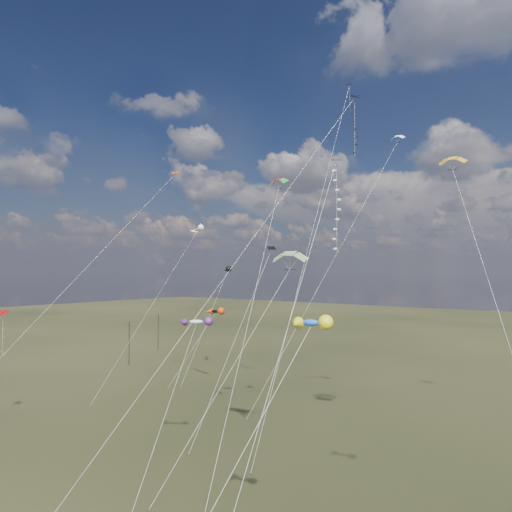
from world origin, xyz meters
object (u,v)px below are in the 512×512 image
Objects in this scene: utility_pole_near at (129,343)px; utility_pole_far at (158,331)px; diamond_black_high at (339,145)px; parafoil_yellow at (453,160)px; novelty_black_orange at (215,311)px.

utility_pole_far is at bearing 119.74° from utility_pole_near.
diamond_black_high reaches higher than parafoil_yellow.
diamond_black_high is 2.81× the size of novelty_black_orange.
parafoil_yellow is at bearing -15.85° from novelty_black_orange.
novelty_black_orange is at bearing 150.88° from diamond_black_high.
utility_pole_far is 0.24× the size of diamond_black_high.
parafoil_yellow reaches higher than utility_pole_far.
diamond_black_high is (51.31, -17.75, 24.24)m from utility_pole_near.
utility_pole_far is at bearing 152.75° from novelty_black_orange.
diamond_black_high reaches higher than utility_pole_near.
diamond_black_high is at bearing -29.12° from novelty_black_orange.
diamond_black_high is (59.31, -31.75, 24.24)m from utility_pole_far.
utility_pole_near is 1.00× the size of utility_pole_far.
utility_pole_near is 0.24× the size of diamond_black_high.
parafoil_yellow is at bearing -11.63° from utility_pole_near.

